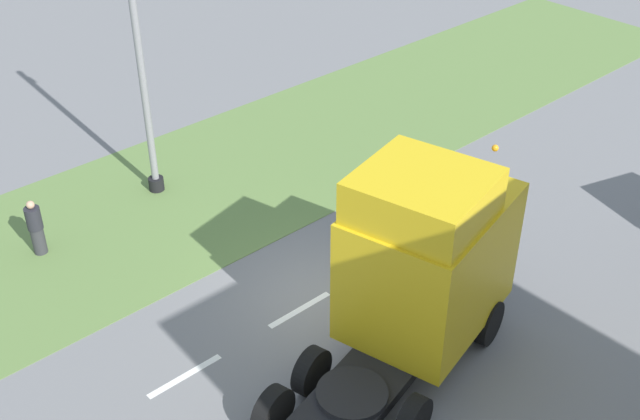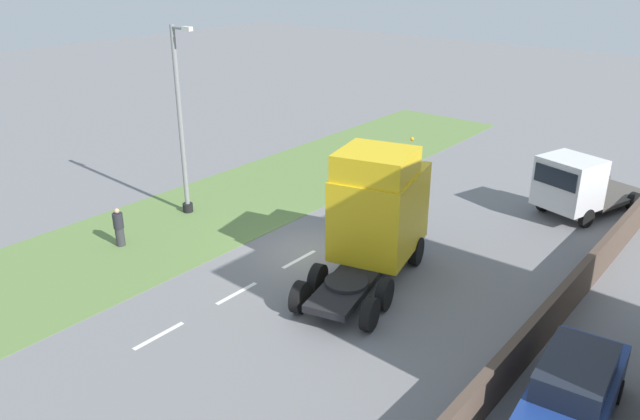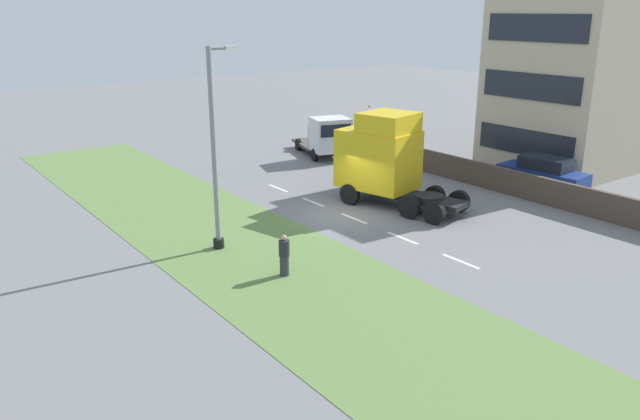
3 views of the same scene
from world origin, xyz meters
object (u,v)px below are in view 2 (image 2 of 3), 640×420
object	(u,v)px
flatbed_truck	(575,185)
pedestrian	(119,228)
lorry_cab	(377,212)
lamp_post	(182,133)
parked_car	(573,392)

from	to	relation	value
flatbed_truck	pedestrian	size ratio (longest dim) A/B	3.89
lorry_cab	pedestrian	world-z (taller)	lorry_cab
lorry_cab	lamp_post	world-z (taller)	lamp_post
parked_car	pedestrian	xyz separation A→B (m)	(-16.88, -0.92, -0.17)
flatbed_truck	parked_car	world-z (taller)	flatbed_truck
lamp_post	lorry_cab	bearing A→B (deg)	4.05
parked_car	lamp_post	size ratio (longest dim) A/B	0.59
lamp_post	pedestrian	world-z (taller)	lamp_post
lorry_cab	parked_car	distance (m)	8.94
flatbed_truck	parked_car	bearing A→B (deg)	125.36
parked_car	flatbed_truck	bearing A→B (deg)	103.11
pedestrian	lamp_post	bearing A→B (deg)	98.43
flatbed_truck	pedestrian	world-z (taller)	flatbed_truck
lorry_cab	parked_car	xyz separation A→B (m)	(8.07, -3.60, -1.33)
lorry_cab	flatbed_truck	size ratio (longest dim) A/B	1.12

